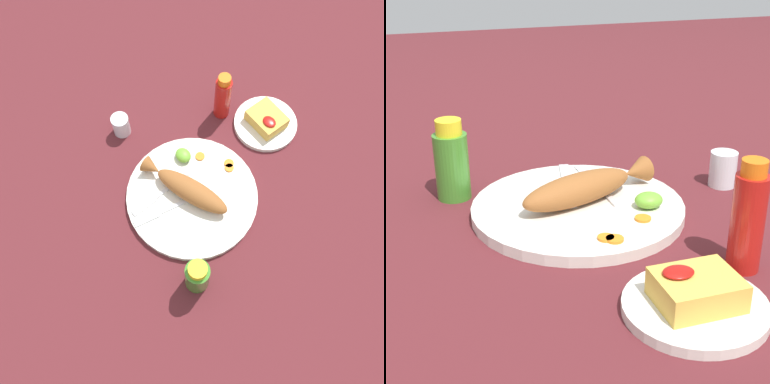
% 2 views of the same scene
% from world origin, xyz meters
% --- Properties ---
extents(ground_plane, '(4.00, 4.00, 0.00)m').
position_xyz_m(ground_plane, '(0.00, 0.00, 0.00)').
color(ground_plane, '#561E23').
extents(main_plate, '(0.34, 0.34, 0.02)m').
position_xyz_m(main_plate, '(0.00, 0.00, 0.01)').
color(main_plate, silver).
rests_on(main_plate, ground_plane).
extents(fried_fish, '(0.25, 0.13, 0.05)m').
position_xyz_m(fried_fish, '(-0.02, -0.01, 0.04)').
color(fried_fish, '#935628').
rests_on(fried_fish, main_plate).
extents(fork_near, '(0.05, 0.18, 0.00)m').
position_xyz_m(fork_near, '(-0.01, -0.09, 0.02)').
color(fork_near, silver).
rests_on(fork_near, main_plate).
extents(fork_far, '(0.02, 0.19, 0.00)m').
position_xyz_m(fork_far, '(-0.05, -0.07, 0.02)').
color(fork_far, silver).
rests_on(fork_far, main_plate).
extents(carrot_slice_near, '(0.02, 0.02, 0.00)m').
position_xyz_m(carrot_slice_near, '(0.00, 0.13, 0.02)').
color(carrot_slice_near, orange).
rests_on(carrot_slice_near, main_plate).
extents(carrot_slice_mid, '(0.03, 0.03, 0.00)m').
position_xyz_m(carrot_slice_mid, '(-0.01, 0.13, 0.02)').
color(carrot_slice_mid, orange).
rests_on(carrot_slice_mid, main_plate).
extents(carrot_slice_far, '(0.03, 0.03, 0.00)m').
position_xyz_m(carrot_slice_far, '(-0.08, 0.09, 0.02)').
color(carrot_slice_far, orange).
rests_on(carrot_slice_far, main_plate).
extents(lime_wedge_main, '(0.05, 0.04, 0.03)m').
position_xyz_m(lime_wedge_main, '(-0.10, 0.05, 0.03)').
color(lime_wedge_main, '#6BB233').
rests_on(lime_wedge_main, main_plate).
extents(hot_sauce_bottle_red, '(0.04, 0.04, 0.16)m').
position_xyz_m(hot_sauce_bottle_red, '(-0.16, 0.23, 0.07)').
color(hot_sauce_bottle_red, '#B21914').
rests_on(hot_sauce_bottle_red, ground_plane).
extents(hot_sauce_bottle_green, '(0.06, 0.06, 0.14)m').
position_xyz_m(hot_sauce_bottle_green, '(0.18, -0.13, 0.06)').
color(hot_sauce_bottle_green, '#3D8428').
rests_on(hot_sauce_bottle_green, ground_plane).
extents(salt_cup, '(0.05, 0.05, 0.06)m').
position_xyz_m(salt_cup, '(-0.28, -0.03, 0.03)').
color(salt_cup, silver).
rests_on(salt_cup, ground_plane).
extents(side_plate_fries, '(0.18, 0.18, 0.01)m').
position_xyz_m(side_plate_fries, '(-0.05, 0.30, 0.01)').
color(side_plate_fries, silver).
rests_on(side_plate_fries, ground_plane).
extents(fries_pile, '(0.10, 0.08, 0.04)m').
position_xyz_m(fries_pile, '(-0.05, 0.30, 0.03)').
color(fries_pile, gold).
rests_on(fries_pile, side_plate_fries).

